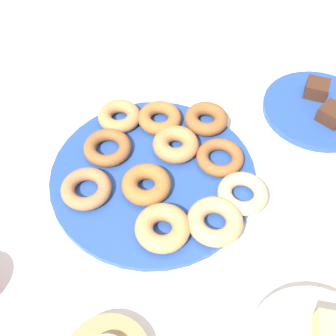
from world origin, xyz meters
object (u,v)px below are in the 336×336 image
cake_plate (318,109)px  melon_chunk_left (329,329)px  brownie_far (332,114)px  donut_1 (146,184)px  donut_6 (215,221)px  donut_7 (220,157)px  donut_4 (86,189)px  donut_0 (160,118)px  donut_3 (176,144)px  donut_9 (119,116)px  brownie_near (317,89)px  donut_plate (153,175)px  donut_5 (206,119)px  donut_8 (243,193)px  donut_10 (163,228)px  donut_2 (107,147)px

cake_plate → melon_chunk_left: size_ratio=6.18×
brownie_far → melon_chunk_left: size_ratio=1.24×
donut_1 → donut_6: 0.13m
donut_7 → brownie_far: bearing=140.5°
donut_4 → melon_chunk_left: 0.42m
donut_0 → donut_3: (0.05, 0.06, 0.00)m
donut_9 → melon_chunk_left: size_ratio=2.30×
donut_4 → donut_9: (-0.17, -0.03, 0.00)m
donut_4 → brownie_near: brownie_near is taller
donut_plate → donut_3: (-0.07, 0.01, 0.02)m
donut_0 → cake_plate: (-0.18, 0.27, -0.02)m
donut_0 → donut_3: 0.08m
donut_5 → donut_7: 0.10m
donut_4 → donut_1: bearing=119.7°
donut_0 → donut_4: bearing=-10.5°
donut_plate → brownie_far: brownie_far is taller
donut_plate → donut_5: donut_5 is taller
donut_8 → donut_10: 0.15m
donut_5 → brownie_far: bearing=117.8°
donut_10 → brownie_far: bearing=153.2°
donut_9 → donut_0: bearing=112.5°
donut_0 → brownie_far: bearing=116.7°
donut_plate → donut_8: (-0.02, 0.16, 0.02)m
donut_1 → donut_9: donut_1 is taller
donut_1 → donut_2: bearing=-113.3°
donut_6 → melon_chunk_left: bearing=63.4°
brownie_near → donut_5: bearing=-44.5°
donut_0 → brownie_far: size_ratio=1.88×
donut_4 → brownie_near: size_ratio=1.93×
donut_plate → donut_0: 0.13m
donut_2 → donut_4: same height
brownie_near → donut_0: bearing=-50.2°
donut_2 → donut_10: (0.11, 0.17, 0.00)m
donut_4 → cake_plate: size_ratio=0.39×
donut_7 → donut_8: 0.09m
donut_1 → donut_10: size_ratio=0.96×
donut_10 → brownie_far: 0.41m
donut_plate → donut_6: bearing=69.0°
donut_8 → donut_10: bearing=-37.6°
donut_6 → cake_plate: (-0.35, 0.09, -0.02)m
donut_6 → donut_10: donut_10 is taller
donut_0 → cake_plate: bearing=123.3°
donut_0 → donut_2: 0.12m
donut_2 → donut_10: donut_10 is taller
donut_1 → donut_3: donut_3 is taller
cake_plate → brownie_far: bearing=45.0°
donut_2 → donut_7: bearing=109.2°
donut_3 → melon_chunk_left: melon_chunk_left is taller
donut_3 → melon_chunk_left: bearing=55.9°
donut_1 → melon_chunk_left: 0.35m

